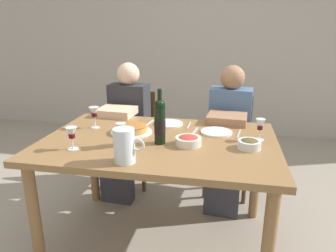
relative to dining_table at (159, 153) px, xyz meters
name	(u,v)px	position (x,y,z in m)	size (l,w,h in m)	color
ground_plane	(160,239)	(0.00, 0.00, -0.67)	(8.00, 8.00, 0.00)	gray
back_wall	(200,31)	(0.00, 2.53, 0.73)	(8.00, 0.10, 2.80)	#B2ADA3
dining_table	(159,153)	(0.00, 0.00, 0.00)	(1.50, 1.00, 0.76)	olive
wine_bottle	(160,121)	(0.02, -0.07, 0.23)	(0.07, 0.07, 0.34)	black
water_pitcher	(125,148)	(-0.10, -0.38, 0.18)	(0.17, 0.12, 0.19)	silver
baked_tart	(131,129)	(-0.21, 0.09, 0.12)	(0.28, 0.28, 0.06)	white
salad_bowl	(188,140)	(0.20, -0.06, 0.12)	(0.16, 0.16, 0.06)	silver
olive_bowl	(249,144)	(0.56, -0.05, 0.12)	(0.14, 0.14, 0.06)	silver
wine_glass_left_diner	(94,113)	(-0.50, 0.15, 0.20)	(0.07, 0.07, 0.15)	silver
wine_glass_right_diner	(72,134)	(-0.46, -0.26, 0.19)	(0.07, 0.07, 0.14)	silver
wine_glass_centre	(260,126)	(0.63, 0.11, 0.19)	(0.06, 0.06, 0.14)	silver
wine_glass_spare	(121,130)	(-0.19, -0.18, 0.20)	(0.06, 0.06, 0.15)	silver
dinner_plate_left_setting	(216,132)	(0.36, 0.20, 0.10)	(0.22, 0.22, 0.01)	white
dinner_plate_right_setting	(169,124)	(0.00, 0.33, 0.10)	(0.21, 0.21, 0.01)	white
fork_left_setting	(195,131)	(0.21, 0.20, 0.09)	(0.16, 0.01, 0.01)	silver
knife_left_setting	(239,134)	(0.51, 0.20, 0.09)	(0.18, 0.01, 0.01)	silver
knife_right_setting	(189,125)	(0.15, 0.33, 0.09)	(0.18, 0.01, 0.01)	silver
spoon_right_setting	(149,123)	(-0.15, 0.33, 0.09)	(0.16, 0.01, 0.01)	silver
chair_left	(135,131)	(-0.44, 0.90, -0.17)	(0.43, 0.43, 0.87)	brown
diner_left	(125,126)	(-0.46, 0.67, -0.05)	(0.35, 0.52, 1.16)	#2D2D33
chair_right	(229,138)	(0.46, 0.87, -0.17)	(0.43, 0.43, 0.87)	brown
diner_right	(228,133)	(0.44, 0.63, -0.05)	(0.37, 0.53, 1.16)	#4C6B93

